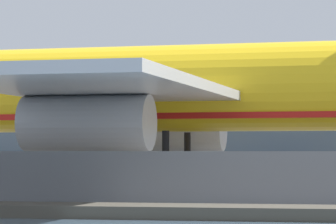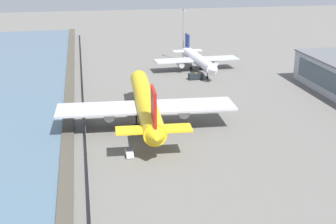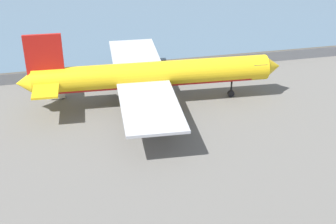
% 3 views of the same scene
% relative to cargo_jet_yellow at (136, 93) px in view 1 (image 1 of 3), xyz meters
% --- Properties ---
extents(ground_plane, '(500.00, 500.00, 0.00)m').
position_rel_cargo_jet_yellow_xyz_m(ground_plane, '(-4.07, 0.12, -6.16)').
color(ground_plane, '#66635E').
extents(cargo_jet_yellow, '(54.27, 46.42, 16.14)m').
position_rel_cargo_jet_yellow_xyz_m(cargo_jet_yellow, '(0.00, 0.00, 0.00)').
color(cargo_jet_yellow, yellow).
rests_on(cargo_jet_yellow, ground).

